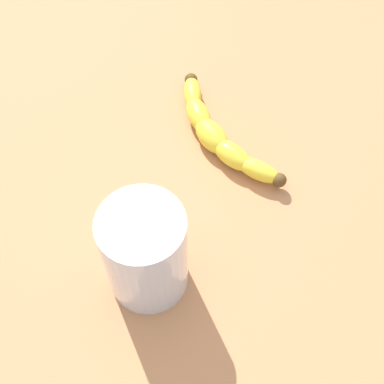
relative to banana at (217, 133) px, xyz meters
The scene contains 3 objects.
wooden_tabletop 13.85cm from the banana, 40.24° to the right, with size 120.00×120.00×3.00cm, color #B7784C.
banana is the anchor object (origin of this frame).
smoothie_glass 21.40cm from the banana, 75.39° to the right, with size 8.69×8.69×12.55cm.
Camera 1 is at (12.81, -27.16, 57.31)cm, focal length 48.62 mm.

